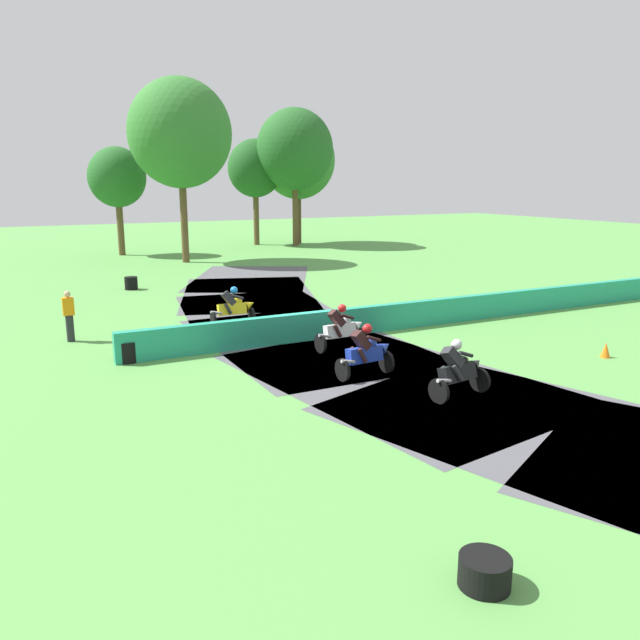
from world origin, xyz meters
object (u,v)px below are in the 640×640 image
Objects in this scene: motorcycle_fourth_black at (459,370)px; track_marshal at (69,316)px; tire_stack_near at (131,283)px; tire_stack_mid_a at (127,351)px; tire_stack_mid_b at (485,572)px; traffic_cone at (606,350)px; motorcycle_trailing_blue at (367,352)px; motorcycle_chase_white at (342,328)px; motorcycle_lead_yellow at (234,307)px.

motorcycle_fourth_black is 12.36m from track_marshal.
tire_stack_near is 0.94× the size of tire_stack_mid_a.
traffic_cone reaches higher than tire_stack_mid_b.
motorcycle_trailing_blue reaches higher than motorcycle_fourth_black.
tire_stack_mid_a is at bearing 99.51° from tire_stack_mid_b.
tire_stack_mid_b is at bearing -111.81° from motorcycle_trailing_blue.
motorcycle_fourth_black reaches higher than tire_stack_mid_b.
tire_stack_near is at bearing 102.00° from motorcycle_fourth_black.
motorcycle_chase_white reaches higher than motorcycle_fourth_black.
tire_stack_mid_b is (-3.24, -8.09, -0.46)m from motorcycle_trailing_blue.
motorcycle_trailing_blue is at bearing 116.70° from motorcycle_fourth_black.
motorcycle_lead_yellow is at bearing 132.35° from traffic_cone.
motorcycle_fourth_black is at bearing -174.27° from traffic_cone.
motorcycle_trailing_blue reaches higher than tire_stack_near.
motorcycle_fourth_black is 2.50× the size of tire_stack_mid_b.
traffic_cone is at bearing 31.76° from tire_stack_mid_b.
motorcycle_fourth_black is 9.22m from tire_stack_mid_a.
tire_stack_near is at bearing 68.10° from track_marshal.
tire_stack_near is at bearing 118.59° from traffic_cone.
motorcycle_trailing_blue is 3.82× the size of traffic_cone.
motorcycle_fourth_black is at bearing -45.43° from tire_stack_mid_a.
tire_stack_mid_a is 13.75m from traffic_cone.
motorcycle_trailing_blue is 9.85m from track_marshal.
track_marshal is at bearing 177.72° from motorcycle_lead_yellow.
traffic_cone is at bearing -13.56° from motorcycle_trailing_blue.
motorcycle_lead_yellow reaches higher than tire_stack_near.
traffic_cone is at bearing -61.41° from tire_stack_near.
traffic_cone is (9.91, -18.18, -0.08)m from tire_stack_near.
motorcycle_chase_white reaches higher than tire_stack_mid_b.
traffic_cone is (13.54, -9.13, -0.60)m from track_marshal.
tire_stack_mid_a is (-6.46, 6.56, -0.34)m from motorcycle_fourth_black.
traffic_cone is (10.31, 6.38, 0.02)m from tire_stack_mid_b.
tire_stack_near is 20.70m from traffic_cone.
tire_stack_mid_b is at bearing -127.20° from motorcycle_fourth_black.
motorcycle_chase_white is (1.79, -4.60, 0.01)m from motorcycle_lead_yellow.
track_marshal is at bearing 146.00° from traffic_cone.
motorcycle_lead_yellow is 9.43m from tire_stack_near.
motorcycle_chase_white reaches higher than motorcycle_lead_yellow.
track_marshal reaches higher than tire_stack_near.
motorcycle_chase_white is 2.52× the size of tire_stack_mid_b.
tire_stack_mid_a is (-4.25, -2.95, -0.35)m from motorcycle_lead_yellow.
track_marshal is at bearing 128.09° from motorcycle_fourth_black.
motorcycle_trailing_blue is 2.52× the size of tire_stack_mid_b.
motorcycle_fourth_black is at bearing -85.06° from motorcycle_chase_white.
tire_stack_mid_a is (-5.31, 4.26, -0.36)m from motorcycle_trailing_blue.
motorcycle_trailing_blue is at bearing -48.95° from track_marshal.
tire_stack_near is 12.46m from tire_stack_mid_a.
track_marshal reaches higher than traffic_cone.
motorcycle_chase_white is at bearing -68.79° from motorcycle_lead_yellow.
motorcycle_lead_yellow is 5.19m from tire_stack_mid_a.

